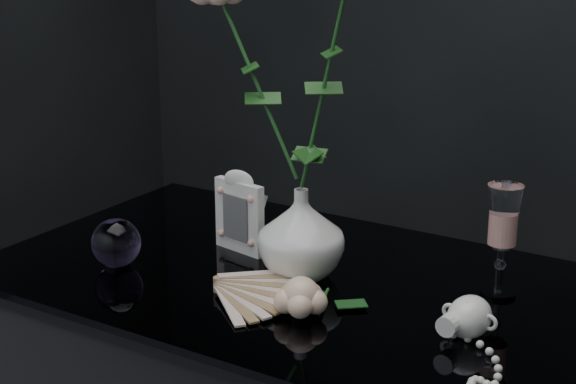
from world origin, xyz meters
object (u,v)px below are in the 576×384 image
Objects in this scene: paperweight at (116,243)px; loose_rose at (301,296)px; pearl_jar at (469,315)px; vase at (301,233)px; wine_glass at (502,241)px; picture_frame at (239,211)px.

paperweight reaches higher than loose_rose.
loose_rose is 0.80× the size of pearl_jar.
paperweight is at bearing 169.73° from loose_rose.
loose_rose is at bearing 0.05° from paperweight.
pearl_jar is at bearing 5.95° from loose_rose.
pearl_jar is (0.57, 0.07, -0.01)m from paperweight.
wine_glass reaches higher than vase.
wine_glass is 0.60m from paperweight.
wine_glass is at bearing 18.02° from picture_frame.
wine_glass is 0.43m from picture_frame.
vase is at bearing 24.24° from paperweight.
vase is 0.15m from loose_rose.
vase is at bearing -161.88° from wine_glass.
wine_glass reaches higher than pearl_jar.
picture_frame is 0.68× the size of pearl_jar.
picture_frame is at bearing 133.21° from loose_rose.
wine_glass is 0.31m from loose_rose.
pearl_jar is at bearing -1.49° from picture_frame.
vase reaches higher than paperweight.
pearl_jar is (0.30, -0.06, -0.04)m from vase.
wine_glass is 0.16m from pearl_jar.
loose_rose is at bearing -134.60° from wine_glass.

